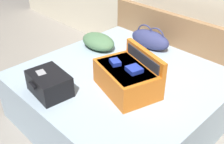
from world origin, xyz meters
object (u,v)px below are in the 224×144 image
Objects in this scene: bed at (121,97)px; duffel_bag at (150,39)px; pillow_near_headboard at (98,41)px; hard_case_large at (127,77)px; hard_case_medium at (49,84)px.

duffel_bag is at bearing 105.61° from bed.
bed is 4.08× the size of pillow_near_headboard.
duffel_bag is (-0.19, 0.69, 0.39)m from bed.
pillow_near_headboard is (-0.83, 0.39, -0.06)m from hard_case_large.
hard_case_medium is (-0.26, -0.68, 0.37)m from bed.
bed is at bearing 75.12° from hard_case_medium.
bed is at bearing 161.58° from hard_case_large.
pillow_near_headboard reaches higher than bed.
hard_case_large is at bearing -34.88° from bed.
duffel_bag is (0.07, 1.36, 0.02)m from hard_case_medium.
hard_case_medium is 1.37m from duffel_bag.
pillow_near_headboard is at bearing 158.30° from bed.
bed is 0.48m from hard_case_large.
pillow_near_headboard is (-0.43, -0.44, -0.03)m from duffel_bag.
duffel_bag is at bearing 93.15° from hard_case_medium.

